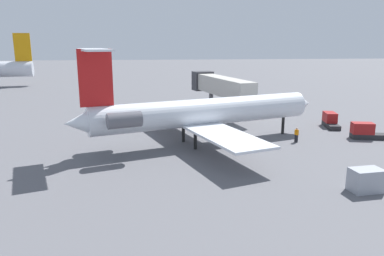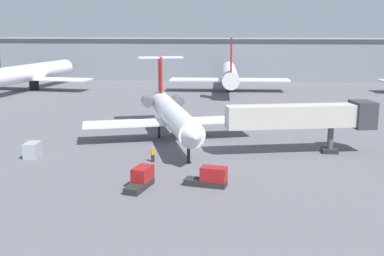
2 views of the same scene
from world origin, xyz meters
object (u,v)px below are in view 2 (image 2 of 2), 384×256
(cargo_container_uld, at_px, (32,150))
(ground_crew_marshaller, at_px, (153,154))
(baggage_tug_lead, at_px, (141,179))
(jet_bridge, at_px, (309,116))
(parked_airliner_west_end, at_px, (33,73))
(baggage_tug_trailing, at_px, (210,178))
(regional_jet, at_px, (172,113))
(parked_airliner_west_mid, at_px, (230,74))

(cargo_container_uld, bearing_deg, ground_crew_marshaller, -1.19)
(ground_crew_marshaller, xyz_separation_m, baggage_tug_lead, (0.57, -8.63, -0.02))
(jet_bridge, bearing_deg, parked_airliner_west_end, 137.75)
(baggage_tug_trailing, xyz_separation_m, cargo_container_uld, (-21.19, 7.85, 0.05))
(baggage_tug_lead, bearing_deg, regional_jet, 90.25)
(ground_crew_marshaller, height_order, parked_airliner_west_end, parked_airliner_west_end)
(cargo_container_uld, xyz_separation_m, parked_airliner_west_mid, (20.82, 61.87, 3.22))
(parked_airliner_west_end, bearing_deg, baggage_tug_trailing, -54.22)
(regional_jet, relative_size, baggage_tug_lead, 6.87)
(regional_jet, xyz_separation_m, cargo_container_uld, (-14.71, -10.76, -2.74))
(regional_jet, distance_m, baggage_tug_trailing, 19.90)
(jet_bridge, bearing_deg, parked_airliner_west_mid, 101.19)
(baggage_tug_trailing, height_order, cargo_container_uld, baggage_tug_trailing)
(parked_airliner_west_end, bearing_deg, jet_bridge, -42.25)
(parked_airliner_west_end, height_order, parked_airliner_west_mid, parked_airliner_west_end)
(regional_jet, height_order, jet_bridge, regional_jet)
(baggage_tug_lead, distance_m, cargo_container_uld, 17.27)
(parked_airliner_west_mid, bearing_deg, jet_bridge, -78.81)
(baggage_tug_lead, bearing_deg, parked_airliner_west_mid, 85.13)
(cargo_container_uld, relative_size, parked_airliner_west_mid, 0.07)
(regional_jet, xyz_separation_m, baggage_tug_lead, (0.08, -19.69, -2.79))
(baggage_tug_trailing, relative_size, parked_airliner_west_mid, 0.12)
(regional_jet, relative_size, cargo_container_uld, 11.59)
(jet_bridge, xyz_separation_m, baggage_tug_lead, (-17.19, -14.36, -3.67))
(baggage_tug_trailing, bearing_deg, baggage_tug_lead, -170.45)
(jet_bridge, bearing_deg, baggage_tug_trailing, -129.10)
(cargo_container_uld, distance_m, parked_airliner_west_mid, 65.36)
(regional_jet, height_order, ground_crew_marshaller, regional_jet)
(baggage_tug_trailing, bearing_deg, ground_crew_marshaller, 132.71)
(cargo_container_uld, bearing_deg, baggage_tug_lead, -31.10)
(baggage_tug_trailing, bearing_deg, cargo_container_uld, 159.68)
(parked_airliner_west_mid, bearing_deg, baggage_tug_trailing, -89.70)
(parked_airliner_west_mid, bearing_deg, ground_crew_marshaller, -96.06)
(regional_jet, distance_m, jet_bridge, 18.10)
(baggage_tug_lead, relative_size, parked_airliner_west_mid, 0.12)
(parked_airliner_west_end, bearing_deg, baggage_tug_lead, -58.41)
(jet_bridge, height_order, parked_airliner_west_mid, parked_airliner_west_mid)
(cargo_container_uld, height_order, parked_airliner_west_end, parked_airliner_west_end)
(ground_crew_marshaller, bearing_deg, baggage_tug_lead, -86.23)
(jet_bridge, height_order, cargo_container_uld, jet_bridge)
(jet_bridge, distance_m, baggage_tug_trailing, 17.50)
(regional_jet, distance_m, ground_crew_marshaller, 11.41)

